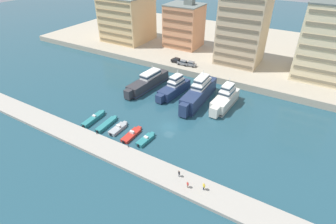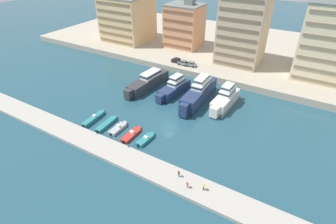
% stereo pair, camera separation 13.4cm
% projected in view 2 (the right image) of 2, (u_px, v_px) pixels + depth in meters
% --- Properties ---
extents(ground_plane, '(400.00, 400.00, 0.00)m').
position_uv_depth(ground_plane, '(169.00, 127.00, 67.75)').
color(ground_plane, '#234C5B').
extents(quay_promenade, '(180.00, 70.00, 2.25)m').
position_uv_depth(quay_promenade, '(244.00, 49.00, 113.72)').
color(quay_promenade, '#ADA38E').
rests_on(quay_promenade, ground).
extents(pier_dock, '(120.00, 5.96, 0.76)m').
position_uv_depth(pier_dock, '(133.00, 161.00, 56.57)').
color(pier_dock, '#A8A399').
rests_on(pier_dock, ground).
extents(yacht_charcoal_far_left, '(5.37, 20.16, 6.88)m').
position_uv_depth(yacht_charcoal_far_left, '(148.00, 82.00, 84.98)').
color(yacht_charcoal_far_left, '#333338').
rests_on(yacht_charcoal_far_left, ground).
extents(yacht_navy_left, '(5.25, 15.68, 7.54)m').
position_uv_depth(yacht_navy_left, '(174.00, 88.00, 81.55)').
color(yacht_navy_left, navy).
rests_on(yacht_navy_left, ground).
extents(yacht_navy_mid_left, '(4.68, 21.10, 9.09)m').
position_uv_depth(yacht_navy_mid_left, '(199.00, 93.00, 77.23)').
color(yacht_navy_mid_left, navy).
rests_on(yacht_navy_mid_left, ground).
extents(yacht_ivory_center_left, '(4.66, 15.44, 8.28)m').
position_uv_depth(yacht_ivory_center_left, '(225.00, 99.00, 75.02)').
color(yacht_ivory_center_left, silver).
rests_on(yacht_ivory_center_left, ground).
extents(motorboat_teal_far_left, '(2.00, 8.34, 1.46)m').
position_uv_depth(motorboat_teal_far_left, '(94.00, 119.00, 69.87)').
color(motorboat_teal_far_left, teal).
rests_on(motorboat_teal_far_left, ground).
extents(motorboat_teal_left, '(1.96, 7.88, 0.91)m').
position_uv_depth(motorboat_teal_left, '(107.00, 124.00, 67.88)').
color(motorboat_teal_left, teal).
rests_on(motorboat_teal_left, ground).
extents(motorboat_grey_mid_left, '(2.04, 6.33, 1.46)m').
position_uv_depth(motorboat_grey_mid_left, '(118.00, 128.00, 66.30)').
color(motorboat_grey_mid_left, '#9EA3A8').
rests_on(motorboat_grey_mid_left, ground).
extents(motorboat_red_center_left, '(2.07, 7.07, 1.35)m').
position_uv_depth(motorboat_red_center_left, '(131.00, 135.00, 64.28)').
color(motorboat_red_center_left, red).
rests_on(motorboat_red_center_left, ground).
extents(motorboat_teal_center, '(2.22, 6.07, 1.28)m').
position_uv_depth(motorboat_teal_center, '(146.00, 140.00, 62.57)').
color(motorboat_teal_center, teal).
rests_on(motorboat_teal_center, ground).
extents(car_black_far_left, '(4.19, 2.11, 1.80)m').
position_uv_depth(car_black_far_left, '(177.00, 60.00, 97.49)').
color(car_black_far_left, black).
rests_on(car_black_far_left, quay_promenade).
extents(car_grey_left, '(4.10, 1.93, 1.80)m').
position_uv_depth(car_grey_left, '(183.00, 62.00, 95.64)').
color(car_grey_left, slate).
rests_on(car_grey_left, quay_promenade).
extents(car_grey_mid_left, '(4.13, 1.98, 1.80)m').
position_uv_depth(car_grey_mid_left, '(191.00, 64.00, 94.68)').
color(car_grey_mid_left, slate).
rests_on(car_grey_mid_left, quay_promenade).
extents(apartment_block_far_left, '(19.60, 18.39, 21.01)m').
position_uv_depth(apartment_block_far_left, '(128.00, 18.00, 116.41)').
color(apartment_block_far_left, '#E0BC84').
rests_on(apartment_block_far_left, quay_promenade).
extents(apartment_block_left, '(14.36, 12.53, 19.14)m').
position_uv_depth(apartment_block_left, '(184.00, 26.00, 109.40)').
color(apartment_block_left, tan).
rests_on(apartment_block_left, quay_promenade).
extents(apartment_block_mid_left, '(15.48, 14.31, 26.80)m').
position_uv_depth(apartment_block_mid_left, '(243.00, 28.00, 91.98)').
color(apartment_block_mid_left, '#C6AD89').
rests_on(apartment_block_mid_left, quay_promenade).
extents(apartment_block_center_left, '(16.53, 17.97, 25.83)m').
position_uv_depth(apartment_block_center_left, '(329.00, 41.00, 82.12)').
color(apartment_block_center_left, beige).
rests_on(apartment_block_center_left, quay_promenade).
extents(pedestrian_near_edge, '(0.52, 0.42, 1.57)m').
position_uv_depth(pedestrian_near_edge, '(179.00, 173.00, 51.79)').
color(pedestrian_near_edge, '#4C515B').
rests_on(pedestrian_near_edge, pier_dock).
extents(pedestrian_mid_deck, '(0.59, 0.46, 1.76)m').
position_uv_depth(pedestrian_mid_deck, '(204.00, 186.00, 48.91)').
color(pedestrian_mid_deck, '#282D3D').
rests_on(pedestrian_mid_deck, pier_dock).
extents(pedestrian_far_side, '(0.50, 0.43, 1.56)m').
position_uv_depth(pedestrian_far_side, '(187.00, 184.00, 49.44)').
color(pedestrian_far_side, '#7A6B56').
rests_on(pedestrian_far_side, pier_dock).
extents(bollard_west, '(0.20, 0.20, 0.61)m').
position_uv_depth(bollard_west, '(97.00, 133.00, 63.76)').
color(bollard_west, '#2D2D33').
rests_on(bollard_west, pier_dock).
extents(bollard_west_mid, '(0.20, 0.20, 0.61)m').
position_uv_depth(bollard_west_mid, '(128.00, 146.00, 59.65)').
color(bollard_west_mid, '#2D2D33').
rests_on(bollard_west_mid, pier_dock).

